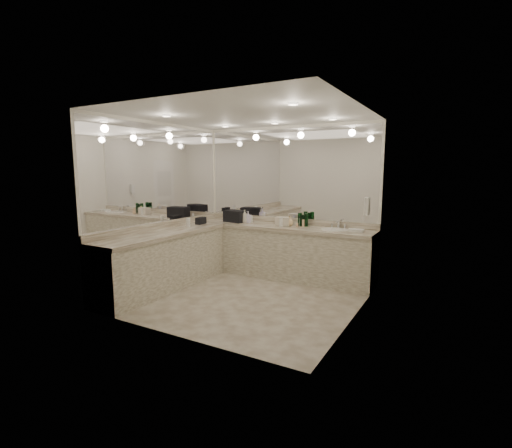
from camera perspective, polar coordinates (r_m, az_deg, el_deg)
The scene contains 38 objects.
floor at distance 5.56m, azimuth -1.72°, elevation -11.07°, with size 3.20×3.20×0.00m, color beige.
ceiling at distance 5.29m, azimuth -1.85°, elevation 16.51°, with size 3.20×3.20×0.00m, color white.
wall_back at distance 6.59m, azimuth 4.97°, elevation 3.56°, with size 3.20×0.02×2.60m, color silver.
wall_left at distance 6.24m, azimuth -14.48°, elevation 3.05°, with size 0.02×3.00×2.60m, color silver.
wall_right at distance 4.66m, azimuth 15.34°, elevation 1.28°, with size 0.02×3.00×2.60m, color silver.
vanity_back_base at distance 6.46m, azimuth 3.77°, elevation -4.43°, with size 3.20×0.60×0.84m, color silver.
vanity_back_top at distance 6.37m, azimuth 3.77°, elevation -0.50°, with size 3.20×0.64×0.06m, color beige.
vanity_left_base at distance 5.97m, azimuth -14.07°, elevation -5.74°, with size 0.60×2.40×0.84m, color silver.
vanity_left_top at distance 5.87m, azimuth -14.16°, elevation -1.49°, with size 0.64×2.42×0.06m, color beige.
backsplash_back at distance 6.62m, azimuth 4.86°, elevation 0.52°, with size 3.20×0.04×0.10m, color beige.
backsplash_left at distance 6.27m, azimuth -14.23°, elevation -0.14°, with size 0.04×3.00×0.10m, color beige.
mirror_back at distance 6.56m, azimuth 4.98°, elevation 7.69°, with size 3.12×0.01×1.55m, color white.
mirror_left at distance 6.21m, azimuth -14.56°, elevation 7.42°, with size 0.01×2.92×1.55m, color white.
sink at distance 6.03m, azimuth 11.98°, elevation -0.92°, with size 0.44×0.44×0.03m, color white.
faucet at distance 6.22m, azimuth 12.59°, elevation 0.03°, with size 0.24×0.16×0.14m, color silver.
wall_phone at distance 5.34m, azimuth 16.73°, elevation 2.64°, with size 0.06×0.10×0.24m, color white.
door at distance 4.22m, azimuth 13.38°, elevation -2.79°, with size 0.02×0.82×2.10m, color white.
black_toiletry_bag at distance 6.78m, azimuth -3.23°, elevation 1.26°, with size 0.39×0.25×0.22m, color black.
black_bag_spill at distance 6.59m, azimuth -8.49°, elevation 0.50°, with size 0.10×0.21×0.12m, color black.
cream_cosmetic_case at distance 6.35m, azimuth 4.18°, elevation 0.39°, with size 0.25×0.15×0.14m, color beige.
hand_towel at distance 5.93m, azimuth 15.14°, elevation -0.96°, with size 0.23×0.15×0.04m, color white.
lotion_left at distance 6.32m, azimuth -10.39°, elevation 0.30°, with size 0.07×0.07×0.15m, color white.
soap_bottle_a at distance 6.66m, azimuth -1.75°, elevation 1.20°, with size 0.09×0.09×0.24m, color beige.
soap_bottle_b at distance 6.68m, azimuth -1.21°, elevation 1.10°, with size 0.09×0.10×0.21m, color white.
soap_bottle_c at distance 6.31m, azimuth 5.16°, elevation 0.48°, with size 0.14×0.14×0.18m, color beige.
green_bottle_0 at distance 6.33m, azimuth 7.72°, elevation 0.64°, with size 0.07×0.07×0.21m, color #0D4818.
green_bottle_1 at distance 6.32m, azimuth 7.22°, elevation 0.56°, with size 0.07×0.07×0.20m, color #0D4818.
green_bottle_2 at distance 6.31m, azimuth 7.02°, elevation 0.48°, with size 0.07×0.07×0.18m, color #0D4818.
green_bottle_3 at distance 6.36m, azimuth 7.31°, elevation 0.56°, with size 0.06×0.06×0.19m, color #0D4818.
green_bottle_4 at distance 6.38m, azimuth 6.76°, elevation 0.74°, with size 0.07×0.07×0.22m, color #0D4818.
amenity_bottle_0 at distance 6.29m, azimuth 3.89°, elevation 0.34°, with size 0.06×0.06×0.15m, color white.
amenity_bottle_1 at distance 6.40m, azimuth 4.30°, elevation 0.19°, with size 0.04×0.04×0.08m, color #E57F66.
amenity_bottle_2 at distance 6.69m, azimuth -0.71°, elevation 0.77°, with size 0.04×0.04×0.13m, color white.
amenity_bottle_3 at distance 6.25m, azimuth 7.27°, elevation 0.13°, with size 0.04×0.04×0.12m, color #E0B28C.
amenity_bottle_4 at distance 6.44m, azimuth 4.61°, elevation 0.45°, with size 0.06×0.06×0.13m, color silver.
amenity_bottle_5 at distance 6.19m, azimuth 6.33°, elevation -0.17°, with size 0.04×0.04×0.07m, color #E0B28C.
amenity_bottle_6 at distance 7.02m, azimuth -4.91°, elevation 0.93°, with size 0.05×0.05×0.09m, color white.
amenity_bottle_7 at distance 6.36m, azimuth 6.94°, elevation 0.32°, with size 0.06×0.06×0.13m, color silver.
Camera 1 is at (2.71, -4.49, 1.85)m, focal length 26.00 mm.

